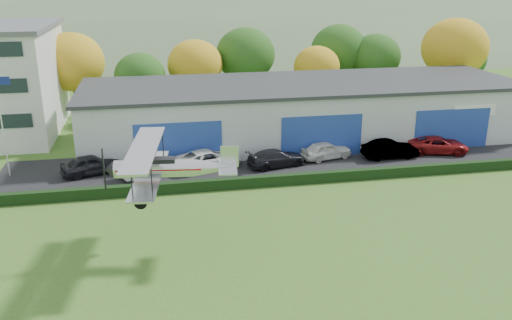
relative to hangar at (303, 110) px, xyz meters
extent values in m
plane|color=#44611E|center=(-5.00, -27.98, -2.66)|extent=(300.00, 300.00, 0.00)
cube|color=black|center=(-2.00, -6.98, -2.63)|extent=(48.00, 9.00, 0.05)
cube|color=black|center=(-2.00, -11.78, -2.26)|extent=(46.00, 0.60, 0.80)
cube|color=#B2B7BC|center=(0.00, 0.02, -0.16)|extent=(40.00, 12.00, 5.00)
cube|color=#2D3033|center=(0.00, 0.02, 2.49)|extent=(40.60, 12.60, 0.30)
cube|color=#233F96|center=(-12.00, -6.03, -0.86)|extent=(7.00, 0.12, 3.60)
cube|color=#233F96|center=(0.00, -6.03, -0.86)|extent=(7.00, 0.12, 3.60)
cube|color=#233F96|center=(12.00, -6.03, -0.86)|extent=(7.00, 0.12, 3.60)
cylinder|color=silver|center=(-25.00, -5.98, 1.34)|extent=(0.10, 0.10, 8.00)
cube|color=navy|center=(-24.50, -5.98, 4.74)|extent=(1.00, 0.04, 0.60)
cylinder|color=#3D2614|center=(-22.00, 12.02, -1.08)|extent=(0.36, 0.36, 3.15)
ellipsoid|color=#A76F14|center=(-22.00, 12.02, 3.37)|extent=(6.84, 6.84, 6.16)
cylinder|color=#3D2614|center=(-15.00, 10.02, -1.43)|extent=(0.36, 0.36, 2.45)
ellipsoid|color=#1E4C14|center=(-15.00, 10.02, 2.03)|extent=(5.32, 5.32, 4.79)
cylinder|color=#3D2614|center=(-9.00, 12.02, -1.26)|extent=(0.36, 0.36, 2.80)
ellipsoid|color=#A76F14|center=(-9.00, 12.02, 2.70)|extent=(6.08, 6.08, 5.47)
cylinder|color=#3D2614|center=(-3.00, 14.02, -1.08)|extent=(0.36, 0.36, 3.15)
ellipsoid|color=#1E4C14|center=(-3.00, 14.02, 3.37)|extent=(6.84, 6.84, 6.16)
cylinder|color=#3D2614|center=(5.00, 12.02, -1.43)|extent=(0.36, 0.36, 2.45)
ellipsoid|color=#A76F14|center=(5.00, 12.02, 2.03)|extent=(5.32, 5.32, 4.79)
cylinder|color=#3D2614|center=(13.00, 14.02, -1.26)|extent=(0.36, 0.36, 2.80)
ellipsoid|color=#1E4C14|center=(13.00, 14.02, 2.70)|extent=(6.08, 6.08, 5.47)
cylinder|color=#3D2614|center=(21.00, 10.02, -0.91)|extent=(0.36, 0.36, 3.50)
ellipsoid|color=#A76F14|center=(21.00, 10.02, 4.04)|extent=(7.60, 7.60, 6.84)
cylinder|color=#3D2614|center=(25.00, 14.02, -1.43)|extent=(0.36, 0.36, 2.45)
ellipsoid|color=#1E4C14|center=(25.00, 14.02, 2.03)|extent=(5.32, 5.32, 4.79)
cylinder|color=#3D2614|center=(-29.00, 16.02, -1.61)|extent=(0.36, 0.36, 2.10)
ellipsoid|color=#A76F14|center=(-29.00, 16.02, 1.36)|extent=(4.56, 4.56, 4.10)
cylinder|color=#3D2614|center=(9.00, 16.02, -1.08)|extent=(0.36, 0.36, 3.15)
ellipsoid|color=#1E4C14|center=(9.00, 16.02, 3.37)|extent=(6.84, 6.84, 6.16)
ellipsoid|color=#4C6642|center=(15.00, 112.02, -18.06)|extent=(320.00, 196.00, 56.00)
ellipsoid|color=#4C6642|center=(85.00, 112.02, -12.56)|extent=(240.00, 126.00, 36.00)
imported|color=black|center=(-18.80, -6.85, -1.83)|extent=(4.91, 3.23, 1.55)
imported|color=silver|center=(-14.25, -8.10, -1.79)|extent=(5.21, 3.50, 1.62)
imported|color=silver|center=(-9.74, -7.15, -1.86)|extent=(5.91, 4.05, 1.50)
imported|color=black|center=(-4.33, -7.77, -1.91)|extent=(5.10, 2.98, 1.39)
imported|color=silver|center=(0.20, -6.73, -1.87)|extent=(4.62, 2.73, 1.48)
imported|color=gray|center=(5.56, -7.56, -1.84)|extent=(4.71, 1.72, 1.54)
imported|color=maroon|center=(10.27, -7.06, -1.90)|extent=(5.51, 3.54, 1.41)
cylinder|color=silver|center=(-14.00, -20.13, 2.22)|extent=(4.18, 1.48, 0.97)
cone|color=silver|center=(-10.80, -20.54, 2.22)|extent=(2.47, 1.26, 0.97)
cone|color=black|center=(-16.30, -19.84, 2.22)|extent=(0.66, 1.03, 0.97)
cube|color=#8E0A06|center=(-13.68, -20.17, 2.28)|extent=(4.61, 1.56, 0.06)
cube|color=black|center=(-13.47, -20.20, 2.67)|extent=(1.36, 0.80, 0.27)
cube|color=silver|center=(-14.22, -20.10, 1.90)|extent=(2.32, 7.85, 0.11)
cube|color=silver|center=(-14.43, -20.08, 3.35)|extent=(2.48, 8.30, 0.11)
cylinder|color=black|center=(-15.05, -22.82, 2.63)|extent=(0.07, 0.07, 1.40)
cylinder|color=black|center=(-14.09, -22.94, 2.63)|extent=(0.07, 0.07, 1.40)
cylinder|color=black|center=(-14.34, -17.27, 2.63)|extent=(0.07, 0.07, 1.40)
cylinder|color=black|center=(-13.38, -17.39, 2.63)|extent=(0.07, 0.07, 1.40)
cylinder|color=black|center=(-14.48, -20.45, 2.98)|extent=(0.09, 0.24, 0.80)
cylinder|color=black|center=(-14.38, -19.70, 2.98)|extent=(0.09, 0.24, 0.80)
cylinder|color=black|center=(-14.70, -20.50, 1.31)|extent=(0.17, 0.75, 1.32)
cylinder|color=black|center=(-14.59, -19.59, 1.31)|extent=(0.17, 0.75, 1.32)
cylinder|color=black|center=(-14.64, -20.05, 0.66)|extent=(0.34, 2.04, 0.08)
cylinder|color=black|center=(-14.77, -21.01, 0.66)|extent=(0.70, 0.24, 0.69)
cylinder|color=black|center=(-14.52, -19.09, 0.66)|extent=(0.70, 0.24, 0.69)
cylinder|color=black|center=(-10.06, -20.64, 1.95)|extent=(0.40, 0.11, 0.45)
cube|color=silver|center=(-10.06, -20.64, 2.28)|extent=(1.32, 2.90, 0.06)
cube|color=silver|center=(-9.95, -20.65, 2.81)|extent=(0.97, 0.19, 1.18)
cube|color=black|center=(-16.59, -19.80, 2.22)|extent=(0.08, 0.14, 2.37)
camera|label=1|loc=(-13.77, -47.77, 12.00)|focal=37.80mm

